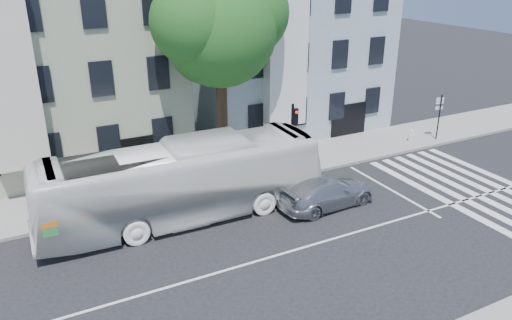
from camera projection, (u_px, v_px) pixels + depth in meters
ground at (309, 246)px, 20.10m from camera, size 120.00×120.00×0.00m
sidewalk_far at (227, 173)px, 26.65m from camera, size 80.00×4.00×0.15m
building_left at (57, 61)px, 27.38m from camera, size 12.00×10.00×11.00m
building_right at (278, 42)px, 33.33m from camera, size 12.00×10.00×11.00m
street_tree at (219, 23)px, 24.35m from camera, size 7.30×5.90×11.10m
bus at (182, 182)px, 21.64m from camera, size 3.18×12.66×3.51m
sedan at (327, 192)px, 23.09m from camera, size 2.24×4.91×1.39m
hedge at (160, 195)px, 23.31m from camera, size 8.38×3.27×0.70m
traffic_signal at (293, 132)px, 25.18m from camera, size 0.42×0.52×4.05m
fire_hydrant at (411, 135)px, 31.02m from camera, size 0.41×0.24×0.74m
far_sign_pole at (439, 112)px, 30.84m from camera, size 0.51×0.22×2.86m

